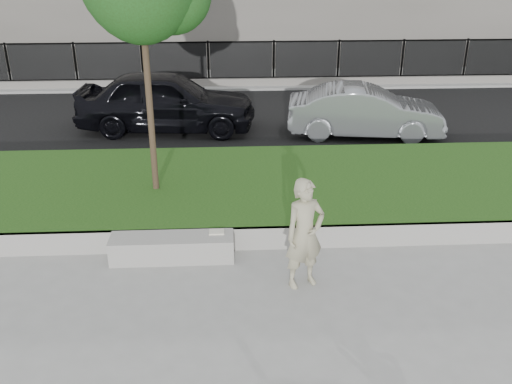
{
  "coord_description": "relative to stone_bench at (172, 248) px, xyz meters",
  "views": [
    {
      "loc": [
        -0.03,
        -7.26,
        4.8
      ],
      "look_at": [
        0.43,
        1.2,
        0.98
      ],
      "focal_mm": 40.0,
      "sensor_mm": 36.0,
      "label": 1
    }
  ],
  "objects": [
    {
      "name": "street",
      "position": [
        0.95,
        7.7,
        -0.18
      ],
      "size": [
        34.0,
        7.0,
        0.04
      ],
      "primitive_type": "cube",
      "color": "black",
      "rests_on": "ground"
    },
    {
      "name": "stone_bench",
      "position": [
        0.0,
        0.0,
        0.0
      ],
      "size": [
        1.98,
        0.49,
        0.4
      ],
      "primitive_type": "cube",
      "color": "gray",
      "rests_on": "ground"
    },
    {
      "name": "car_silver",
      "position": [
        4.47,
        5.9,
        0.48
      ],
      "size": [
        4.07,
        1.89,
        1.29
      ],
      "primitive_type": "imported",
      "rotation": [
        0.0,
        0.0,
        1.43
      ],
      "color": "gray",
      "rests_on": "street"
    },
    {
      "name": "far_pavement",
      "position": [
        0.95,
        12.2,
        -0.14
      ],
      "size": [
        34.0,
        3.0,
        0.12
      ],
      "primitive_type": "cube",
      "color": "gray",
      "rests_on": "ground"
    },
    {
      "name": "grass_kerb",
      "position": [
        0.95,
        0.24,
        -0.0
      ],
      "size": [
        34.0,
        0.08,
        0.4
      ],
      "primitive_type": "cube",
      "color": "gray",
      "rests_on": "ground"
    },
    {
      "name": "iron_fence",
      "position": [
        0.95,
        11.2,
        0.34
      ],
      "size": [
        32.0,
        0.3,
        1.5
      ],
      "color": "slate",
      "rests_on": "far_pavement"
    },
    {
      "name": "book",
      "position": [
        0.72,
        0.1,
        0.22
      ],
      "size": [
        0.24,
        0.18,
        0.03
      ],
      "primitive_type": "cube",
      "rotation": [
        0.0,
        0.0,
        -0.01
      ],
      "color": "silver",
      "rests_on": "stone_bench"
    },
    {
      "name": "car_dark",
      "position": [
        -0.65,
        6.66,
        0.63
      ],
      "size": [
        4.78,
        2.22,
        1.58
      ],
      "primitive_type": "imported",
      "rotation": [
        0.0,
        0.0,
        1.49
      ],
      "color": "black",
      "rests_on": "street"
    },
    {
      "name": "grass_bank",
      "position": [
        0.95,
        2.2,
        -0.0
      ],
      "size": [
        34.0,
        4.0,
        0.4
      ],
      "primitive_type": "cube",
      "color": "#0E380F",
      "rests_on": "ground"
    },
    {
      "name": "ground",
      "position": [
        0.95,
        -0.8,
        -0.2
      ],
      "size": [
        90.0,
        90.0,
        0.0
      ],
      "primitive_type": "plane",
      "color": "gray",
      "rests_on": "ground"
    },
    {
      "name": "man",
      "position": [
        2.02,
        -0.84,
        0.65
      ],
      "size": [
        0.73,
        0.61,
        1.7
      ],
      "primitive_type": "imported",
      "rotation": [
        0.0,
        0.0,
        0.39
      ],
      "color": "tan",
      "rests_on": "ground"
    }
  ]
}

